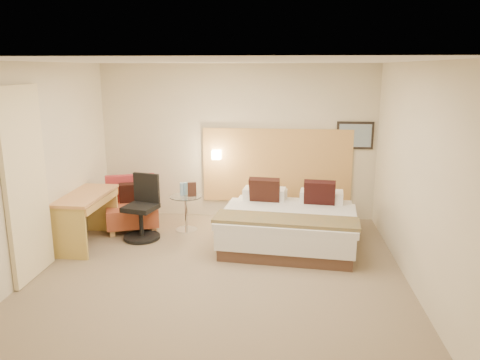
# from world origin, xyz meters

# --- Properties ---
(floor) EXTENTS (4.80, 5.00, 0.02)m
(floor) POSITION_xyz_m (0.00, 0.00, -0.01)
(floor) COLOR #7B6A53
(floor) RESTS_ON ground
(ceiling) EXTENTS (4.80, 5.00, 0.02)m
(ceiling) POSITION_xyz_m (0.00, 0.00, 2.71)
(ceiling) COLOR white
(ceiling) RESTS_ON floor
(wall_back) EXTENTS (4.80, 0.02, 2.70)m
(wall_back) POSITION_xyz_m (0.00, 2.51, 1.35)
(wall_back) COLOR beige
(wall_back) RESTS_ON floor
(wall_front) EXTENTS (4.80, 0.02, 2.70)m
(wall_front) POSITION_xyz_m (0.00, -2.51, 1.35)
(wall_front) COLOR beige
(wall_front) RESTS_ON floor
(wall_left) EXTENTS (0.02, 5.00, 2.70)m
(wall_left) POSITION_xyz_m (-2.41, 0.00, 1.35)
(wall_left) COLOR beige
(wall_left) RESTS_ON floor
(wall_right) EXTENTS (0.02, 5.00, 2.70)m
(wall_right) POSITION_xyz_m (2.41, 0.00, 1.35)
(wall_right) COLOR beige
(wall_right) RESTS_ON floor
(headboard_panel) EXTENTS (2.60, 0.04, 1.30)m
(headboard_panel) POSITION_xyz_m (0.70, 2.47, 0.95)
(headboard_panel) COLOR tan
(headboard_panel) RESTS_ON wall_back
(art_frame) EXTENTS (0.62, 0.03, 0.47)m
(art_frame) POSITION_xyz_m (2.02, 2.48, 1.50)
(art_frame) COLOR black
(art_frame) RESTS_ON wall_back
(art_canvas) EXTENTS (0.54, 0.01, 0.39)m
(art_canvas) POSITION_xyz_m (2.02, 2.46, 1.50)
(art_canvas) COLOR #778FA4
(art_canvas) RESTS_ON wall_back
(lamp_arm) EXTENTS (0.02, 0.12, 0.02)m
(lamp_arm) POSITION_xyz_m (-0.35, 2.42, 1.15)
(lamp_arm) COLOR silver
(lamp_arm) RESTS_ON wall_back
(lamp_shade) EXTENTS (0.15, 0.15, 0.15)m
(lamp_shade) POSITION_xyz_m (-0.35, 2.36, 1.15)
(lamp_shade) COLOR #FFEDC6
(lamp_shade) RESTS_ON wall_back
(curtain) EXTENTS (0.06, 0.90, 2.42)m
(curtain) POSITION_xyz_m (-2.36, -0.25, 1.22)
(curtain) COLOR beige
(curtain) RESTS_ON wall_left
(bottle_a) EXTENTS (0.08, 0.08, 0.21)m
(bottle_a) POSITION_xyz_m (-0.83, 1.67, 0.69)
(bottle_a) COLOR #9BCCF0
(bottle_a) RESTS_ON side_table
(bottle_b) EXTENTS (0.08, 0.08, 0.21)m
(bottle_b) POSITION_xyz_m (-0.77, 1.71, 0.69)
(bottle_b) COLOR #96CCE8
(bottle_b) RESTS_ON side_table
(menu_folder) EXTENTS (0.15, 0.09, 0.23)m
(menu_folder) POSITION_xyz_m (-0.66, 1.64, 0.71)
(menu_folder) COLOR #3C2118
(menu_folder) RESTS_ON side_table
(bed) EXTENTS (2.13, 2.09, 0.96)m
(bed) POSITION_xyz_m (0.92, 1.24, 0.31)
(bed) COLOR #483024
(bed) RESTS_ON floor
(lounge_chair) EXTENTS (1.01, 0.95, 0.86)m
(lounge_chair) POSITION_xyz_m (-1.69, 1.68, 0.34)
(lounge_chair) COLOR tan
(lounge_chair) RESTS_ON floor
(side_table) EXTENTS (0.65, 0.65, 0.59)m
(side_table) POSITION_xyz_m (-0.76, 1.64, 0.33)
(side_table) COLOR white
(side_table) RESTS_ON floor
(desk) EXTENTS (0.61, 1.28, 0.79)m
(desk) POSITION_xyz_m (-2.11, 0.90, 0.62)
(desk) COLOR tan
(desk) RESTS_ON floor
(desk_chair) EXTENTS (0.69, 0.69, 1.00)m
(desk_chair) POSITION_xyz_m (-1.37, 1.23, 0.41)
(desk_chair) COLOR black
(desk_chair) RESTS_ON floor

